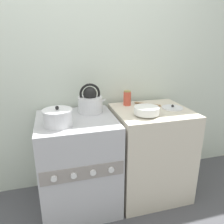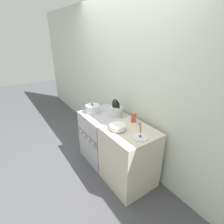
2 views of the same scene
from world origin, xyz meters
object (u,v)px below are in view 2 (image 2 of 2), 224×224
at_px(cooking_pot, 93,109).
at_px(loose_pot_lid, 140,137).
at_px(storage_jar, 134,117).
at_px(kettle, 116,109).
at_px(stove, 104,136).
at_px(enamel_bowl, 118,127).

height_order(cooking_pot, loose_pot_lid, cooking_pot).
relative_size(cooking_pot, storage_jar, 1.57).
relative_size(kettle, cooking_pot, 1.19).
height_order(stove, loose_pot_lid, loose_pot_lid).
bearing_deg(kettle, storage_jar, 7.56).
relative_size(storage_jar, loose_pot_lid, 0.76).
relative_size(stove, enamel_bowl, 4.00).
bearing_deg(loose_pot_lid, cooking_pot, -174.77).
bearing_deg(loose_pot_lid, stove, 178.77).
height_order(storage_jar, loose_pot_lid, storage_jar).
height_order(enamel_bowl, loose_pot_lid, enamel_bowl).
height_order(kettle, cooking_pot, kettle).
bearing_deg(storage_jar, cooking_pot, -155.42).
distance_m(stove, storage_jar, 0.73).
xyz_separation_m(enamel_bowl, loose_pot_lid, (0.30, 0.11, -0.04)).
bearing_deg(cooking_pot, storage_jar, 24.58).
xyz_separation_m(stove, enamel_bowl, (0.56, -0.13, 0.47)).
height_order(cooking_pot, enamel_bowl, cooking_pot).
xyz_separation_m(storage_jar, loose_pot_lid, (0.36, -0.20, -0.06)).
height_order(stove, enamel_bowl, enamel_bowl).
relative_size(cooking_pot, enamel_bowl, 1.07).
distance_m(cooking_pot, enamel_bowl, 0.70).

